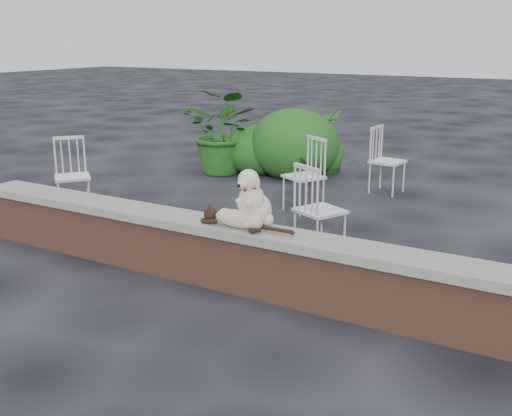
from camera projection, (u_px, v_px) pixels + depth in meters
The scene contains 12 objects.
ground at pixel (239, 288), 5.39m from camera, with size 60.00×60.00×0.00m, color black.
brick_wall at pixel (238, 262), 5.32m from camera, with size 6.00×0.30×0.50m, color brown.
capstone at pixel (238, 230), 5.24m from camera, with size 6.20×0.40×0.08m, color slate.
dog at pixel (256, 196), 5.20m from camera, with size 0.34×0.45×0.52m, color beige, non-canonical shape.
cat at pixel (239, 218), 5.16m from camera, with size 1.04×0.25×0.18m, color tan, non-canonical shape.
chair_c at pixel (320, 209), 6.14m from camera, with size 0.56×0.56×0.94m, color silver, non-canonical shape.
chair_b at pixel (304, 175), 7.62m from camera, with size 0.56×0.56×0.94m, color silver, non-canonical shape.
chair_a at pixel (72, 176), 7.61m from camera, with size 0.56×0.56×0.94m, color silver, non-canonical shape.
chair_e at pixel (388, 160), 8.54m from camera, with size 0.56×0.56×0.94m, color silver, non-canonical shape.
potted_plant_a at pixel (224, 131), 9.70m from camera, with size 1.24×1.07×1.37m, color #1C4914.
potted_plant_b at pixel (327, 141), 9.80m from camera, with size 0.58×0.58×1.03m, color #1C4914.
shrubbery at pixel (282, 147), 9.70m from camera, with size 1.90×1.41×1.14m.
Camera 1 is at (2.63, -4.24, 2.16)m, focal length 42.49 mm.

